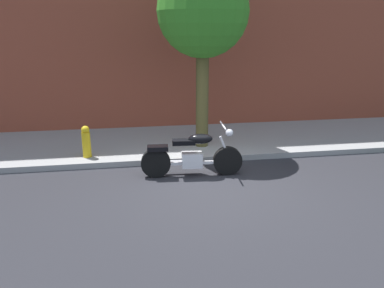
# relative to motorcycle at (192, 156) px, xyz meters

# --- Properties ---
(ground_plane) EXTENTS (60.00, 60.00, 0.00)m
(ground_plane) POSITION_rel_motorcycle_xyz_m (0.32, -0.62, -0.45)
(ground_plane) COLOR #28282D
(sidewalk) EXTENTS (23.63, 3.15, 0.14)m
(sidewalk) POSITION_rel_motorcycle_xyz_m (0.32, 2.34, -0.38)
(sidewalk) COLOR gray
(sidewalk) RESTS_ON ground
(motorcycle) EXTENTS (2.20, 0.70, 1.13)m
(motorcycle) POSITION_rel_motorcycle_xyz_m (0.00, 0.00, 0.00)
(motorcycle) COLOR black
(motorcycle) RESTS_ON ground
(street_tree) EXTENTS (2.20, 2.20, 4.58)m
(street_tree) POSITION_rel_motorcycle_xyz_m (0.54, 1.70, 2.97)
(street_tree) COLOR brown
(street_tree) RESTS_ON ground
(fire_hydrant) EXTENTS (0.20, 0.20, 0.91)m
(fire_hydrant) POSITION_rel_motorcycle_xyz_m (-2.34, 1.24, 0.00)
(fire_hydrant) COLOR gold
(fire_hydrant) RESTS_ON ground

